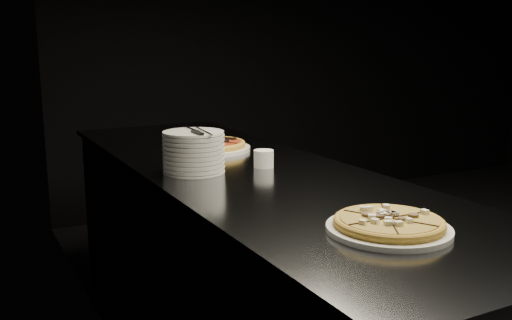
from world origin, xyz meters
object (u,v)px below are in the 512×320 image
plate_stack (194,152)px  ramekin (264,158)px  counter (245,285)px  pizza_tomato (209,145)px  pizza_mushroom (389,224)px  cutlery (197,131)px

plate_stack → ramekin: (0.25, -0.05, -0.04)m
ramekin → plate_stack: bearing=169.0°
counter → ramekin: (0.06, -0.03, 0.49)m
pizza_tomato → plate_stack: size_ratio=1.65×
pizza_tomato → ramekin: 0.41m
counter → ramekin: ramekin is taller
counter → pizza_mushroom: 0.95m
pizza_tomato → plate_stack: 0.42m
counter → plate_stack: bearing=174.7°
cutlery → ramekin: bearing=-7.0°
pizza_mushroom → ramekin: 0.79m
plate_stack → ramekin: 0.26m
ramekin → counter: bearing=153.2°
counter → cutlery: bearing=179.6°
cutlery → ramekin: cutlery is taller
cutlery → ramekin: size_ratio=3.10×
cutlery → pizza_tomato: bearing=62.5°
counter → pizza_tomato: 0.61m
counter → plate_stack: 0.57m
counter → pizza_tomato: pizza_tomato is taller
plate_stack → ramekin: size_ratio=2.94×
plate_stack → pizza_mushroom: bearing=-78.6°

